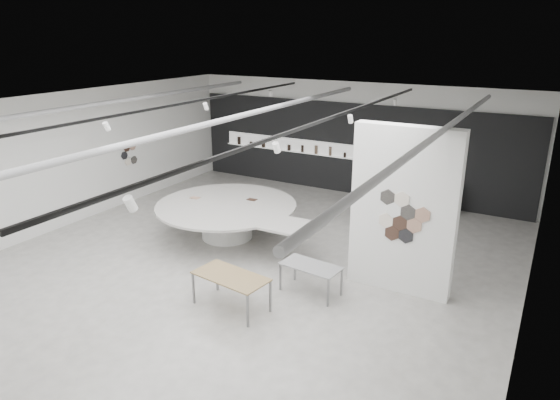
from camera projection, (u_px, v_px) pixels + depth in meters
The scene contains 7 objects.
room at pixel (233, 186), 11.15m from camera, with size 12.02×14.02×3.82m.
back_wall_display at pixel (349, 149), 17.04m from camera, with size 11.80×0.27×3.10m.
partition_column at pixel (403, 211), 10.39m from camera, with size 2.20×0.38×3.60m.
display_island at pixel (229, 216), 13.46m from camera, with size 4.87×3.83×0.97m.
sample_table_wood at pixel (231, 278), 9.99m from camera, with size 1.63×0.97×0.72m.
sample_table_stone at pixel (311, 268), 10.59m from camera, with size 1.33×0.77×0.65m.
kitchen_counter at pixel (433, 197), 15.66m from camera, with size 1.59×0.77×1.21m.
Camera 1 is at (6.06, -8.78, 5.35)m, focal length 32.00 mm.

